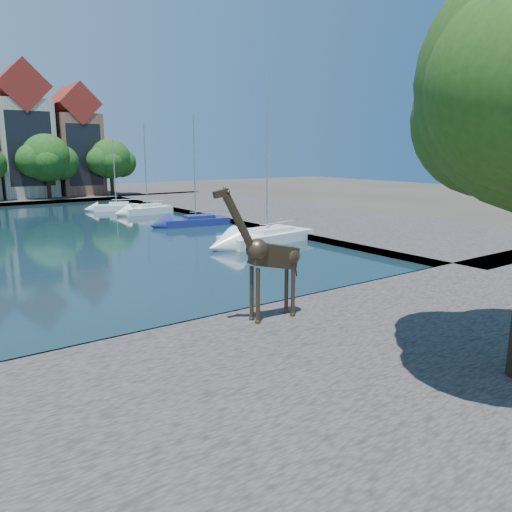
% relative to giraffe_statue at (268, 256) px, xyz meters
% --- Properties ---
extents(ground, '(160.00, 160.00, 0.00)m').
position_rel_giraffe_statue_xyz_m(ground, '(-4.77, 1.48, -2.77)').
color(ground, '#38332B').
rests_on(ground, ground).
extents(near_quay, '(50.00, 14.00, 0.50)m').
position_rel_giraffe_statue_xyz_m(near_quay, '(-4.77, -5.52, -2.52)').
color(near_quay, '#504946').
rests_on(near_quay, ground).
extents(right_quay, '(14.00, 52.00, 0.50)m').
position_rel_giraffe_statue_xyz_m(right_quay, '(20.23, 25.48, -2.52)').
color(right_quay, '#504946').
rests_on(right_quay, ground).
extents(townhouse_east_mid, '(6.43, 9.18, 16.65)m').
position_rel_giraffe_statue_xyz_m(townhouse_east_mid, '(3.73, 57.47, 5.33)').
color(townhouse_east_mid, beige).
rests_on(townhouse_east_mid, far_quay).
extents(townhouse_east_end, '(5.44, 9.18, 14.43)m').
position_rel_giraffe_statue_xyz_m(townhouse_east_end, '(10.23, 57.47, 4.34)').
color(townhouse_east_end, brown).
rests_on(townhouse_east_end, far_quay).
extents(far_tree_east, '(7.54, 5.80, 7.84)m').
position_rel_giraffe_statue_xyz_m(far_tree_east, '(5.33, 51.98, 2.47)').
color(far_tree_east, '#332114').
rests_on(far_tree_east, far_quay).
extents(far_tree_far_east, '(6.76, 5.20, 7.36)m').
position_rel_giraffe_statue_xyz_m(far_tree_far_east, '(13.32, 51.98, 2.30)').
color(far_tree_far_east, '#332114').
rests_on(far_tree_far_east, far_quay).
extents(giraffe_statue, '(3.24, 0.65, 4.62)m').
position_rel_giraffe_statue_xyz_m(giraffe_statue, '(0.00, 0.00, 0.00)').
color(giraffe_statue, '#3D2F1E').
rests_on(giraffe_statue, near_quay).
extents(sailboat_right_a, '(7.17, 3.28, 10.92)m').
position_rel_giraffe_statue_xyz_m(sailboat_right_a, '(10.23, 13.70, -2.15)').
color(sailboat_right_a, white).
rests_on(sailboat_right_a, water_basin).
extents(sailboat_right_b, '(5.79, 2.81, 9.17)m').
position_rel_giraffe_statue_xyz_m(sailboat_right_b, '(10.23, 23.75, -2.22)').
color(sailboat_right_b, navy).
rests_on(sailboat_right_b, water_basin).
extents(sailboat_right_c, '(5.03, 2.07, 8.88)m').
position_rel_giraffe_statue_xyz_m(sailboat_right_c, '(10.10, 33.48, -2.15)').
color(sailboat_right_c, white).
rests_on(sailboat_right_c, water_basin).
extents(sailboat_right_d, '(4.77, 3.13, 7.37)m').
position_rel_giraffe_statue_xyz_m(sailboat_right_d, '(8.55, 37.96, -2.21)').
color(sailboat_right_d, white).
rests_on(sailboat_right_d, water_basin).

